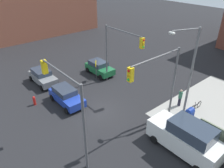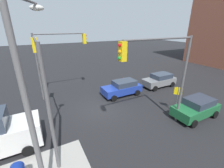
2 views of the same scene
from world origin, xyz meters
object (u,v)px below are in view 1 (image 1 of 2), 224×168
(traffic_signal_nw_corner, at_px, (119,47))
(traffic_signal_se_corner, at_px, (66,99))
(hatchback_gray, at_px, (43,76))
(pedestrian_crossing, at_px, (180,97))
(street_lamp_corner, at_px, (189,68))
(fire_hydrant, at_px, (34,100))
(mailbox_blue, at_px, (189,115))
(van_white_delivery, at_px, (186,137))
(traffic_signal_ne_corner, at_px, (159,77))
(hatchback_green, at_px, (99,67))
(bicycle_leaning_on_fence, at_px, (196,106))
(hatchback_blue, at_px, (66,96))

(traffic_signal_nw_corner, bearing_deg, traffic_signal_se_corner, -61.11)
(hatchback_gray, distance_m, pedestrian_crossing, 15.17)
(street_lamp_corner, xyz_separation_m, fire_hydrant, (-10.06, -9.66, -4.22))
(mailbox_blue, xyz_separation_m, van_white_delivery, (1.66, -3.20, 0.52))
(traffic_signal_nw_corner, relative_size, traffic_signal_ne_corner, 1.00)
(mailbox_blue, bearing_deg, street_lamp_corner, 158.10)
(traffic_signal_nw_corner, height_order, mailbox_blue, traffic_signal_nw_corner)
(traffic_signal_ne_corner, bearing_deg, hatchback_green, 167.38)
(hatchback_gray, bearing_deg, traffic_signal_se_corner, -14.45)
(traffic_signal_ne_corner, bearing_deg, bicycle_leaning_on_fence, 77.16)
(traffic_signal_se_corner, xyz_separation_m, traffic_signal_ne_corner, (1.93, 6.87, 0.03))
(traffic_signal_se_corner, xyz_separation_m, van_white_delivery, (5.29, 6.30, -3.33))
(traffic_signal_nw_corner, relative_size, hatchback_green, 1.65)
(traffic_signal_nw_corner, xyz_separation_m, fire_hydrant, (-2.61, -8.70, -4.15))
(bicycle_leaning_on_fence, bearing_deg, mailbox_blue, -74.72)
(fire_hydrant, bearing_deg, traffic_signal_ne_corner, 34.66)
(traffic_signal_nw_corner, xyz_separation_m, traffic_signal_ne_corner, (6.89, -2.13, 0.00))
(traffic_signal_ne_corner, relative_size, mailbox_blue, 4.55)
(bicycle_leaning_on_fence, bearing_deg, hatchback_blue, -134.99)
(traffic_signal_ne_corner, distance_m, street_lamp_corner, 3.14)
(mailbox_blue, bearing_deg, traffic_signal_ne_corner, -122.87)
(mailbox_blue, relative_size, hatchback_gray, 0.34)
(traffic_signal_nw_corner, xyz_separation_m, hatchback_green, (-3.97, 0.30, -3.79))
(traffic_signal_ne_corner, xyz_separation_m, mailbox_blue, (1.70, 2.63, -3.87))
(hatchback_green, distance_m, van_white_delivery, 14.54)
(street_lamp_corner, bearing_deg, hatchback_green, -176.69)
(traffic_signal_nw_corner, relative_size, mailbox_blue, 4.55)
(traffic_signal_nw_corner, bearing_deg, hatchback_green, 175.67)
(mailbox_blue, height_order, hatchback_green, hatchback_green)
(hatchback_green, height_order, hatchback_gray, same)
(mailbox_blue, distance_m, bicycle_leaning_on_fence, 2.32)
(traffic_signal_se_corner, xyz_separation_m, hatchback_green, (-8.93, 9.30, -3.77))
(traffic_signal_nw_corner, relative_size, bicycle_leaning_on_fence, 3.71)
(traffic_signal_se_corner, bearing_deg, traffic_signal_nw_corner, 118.89)
(traffic_signal_ne_corner, relative_size, street_lamp_corner, 0.81)
(traffic_signal_nw_corner, height_order, traffic_signal_se_corner, same)
(mailbox_blue, relative_size, bicycle_leaning_on_fence, 0.82)
(hatchback_green, xyz_separation_m, pedestrian_crossing, (10.56, 1.70, 0.10))
(mailbox_blue, bearing_deg, hatchback_green, -179.09)
(traffic_signal_nw_corner, distance_m, street_lamp_corner, 7.51)
(fire_hydrant, height_order, van_white_delivery, van_white_delivery)
(van_white_delivery, bearing_deg, pedestrian_crossing, 127.92)
(traffic_signal_nw_corner, bearing_deg, mailbox_blue, 3.33)
(street_lamp_corner, xyz_separation_m, hatchback_blue, (-8.29, -7.10, -3.86))
(hatchback_blue, bearing_deg, fire_hydrant, -124.62)
(pedestrian_crossing, bearing_deg, van_white_delivery, -76.87)
(mailbox_blue, bearing_deg, hatchback_gray, -155.93)
(traffic_signal_ne_corner, height_order, bicycle_leaning_on_fence, traffic_signal_ne_corner)
(fire_hydrant, height_order, hatchback_gray, hatchback_gray)
(street_lamp_corner, bearing_deg, traffic_signal_ne_corner, -100.22)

